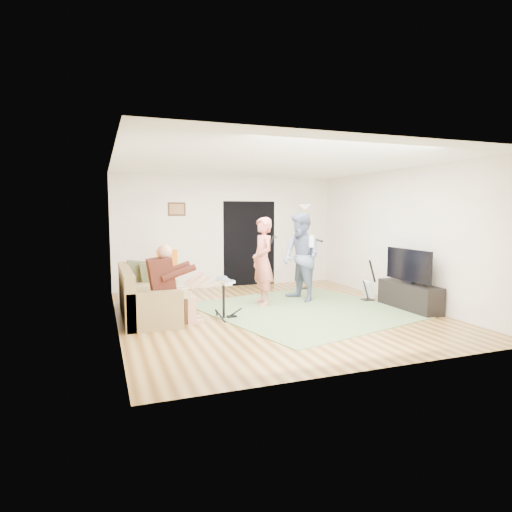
{
  "coord_description": "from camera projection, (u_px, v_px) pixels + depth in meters",
  "views": [
    {
      "loc": [
        -2.98,
        -7.07,
        1.85
      ],
      "look_at": [
        -0.26,
        0.3,
        1.03
      ],
      "focal_mm": 30.0,
      "sensor_mm": 36.0,
      "label": 1
    }
  ],
  "objects": [
    {
      "name": "microphone",
      "position": [
        272.0,
        240.0,
        8.44
      ],
      "size": [
        0.06,
        0.06,
        0.24
      ],
      "primitive_type": null,
      "color": "black",
      "rests_on": "singer"
    },
    {
      "name": "drum_kit",
      "position": [
        224.0,
        301.0,
        7.36
      ],
      "size": [
        0.39,
        0.7,
        0.72
      ],
      "color": "black",
      "rests_on": "floor"
    },
    {
      "name": "doorway",
      "position": [
        249.0,
        243.0,
        10.69
      ],
      "size": [
        2.1,
        0.0,
        2.1
      ],
      "primitive_type": "plane",
      "rotation": [
        1.57,
        0.0,
        0.0
      ],
      "color": "black",
      "rests_on": "walls"
    },
    {
      "name": "television",
      "position": [
        408.0,
        265.0,
        8.01
      ],
      "size": [
        0.06,
        1.17,
        0.6
      ],
      "primitive_type": "cube",
      "color": "black",
      "rests_on": "tv_cabinet"
    },
    {
      "name": "singer",
      "position": [
        263.0,
        261.0,
        8.41
      ],
      "size": [
        0.43,
        0.64,
        1.73
      ],
      "primitive_type": "imported",
      "rotation": [
        0.0,
        0.0,
        -1.55
      ],
      "color": "#D46C5C",
      "rests_on": "floor"
    },
    {
      "name": "torchiere_lamp",
      "position": [
        304.0,
        231.0,
        10.11
      ],
      "size": [
        0.36,
        0.36,
        2.01
      ],
      "color": "black",
      "rests_on": "floor"
    },
    {
      "name": "area_rug",
      "position": [
        306.0,
        309.0,
        8.06
      ],
      "size": [
        4.19,
        4.25,
        0.02
      ],
      "primitive_type": "cube",
      "rotation": [
        0.0,
        0.0,
        0.25
      ],
      "color": "#5D7849",
      "rests_on": "floor"
    },
    {
      "name": "tv_cabinet",
      "position": [
        409.0,
        296.0,
        8.09
      ],
      "size": [
        0.4,
        1.4,
        0.5
      ],
      "primitive_type": "cube",
      "color": "black",
      "rests_on": "floor"
    },
    {
      "name": "guitar_spare",
      "position": [
        368.0,
        289.0,
        8.86
      ],
      "size": [
        0.31,
        0.28,
        0.86
      ],
      "color": "black",
      "rests_on": "floor"
    },
    {
      "name": "dining_chair",
      "position": [
        166.0,
        283.0,
        8.79
      ],
      "size": [
        0.55,
        0.57,
        1.06
      ],
      "rotation": [
        0.0,
        0.0,
        -0.26
      ],
      "color": "tan",
      "rests_on": "floor"
    },
    {
      "name": "guitar_held",
      "position": [
        310.0,
        241.0,
        8.83
      ],
      "size": [
        0.28,
        0.61,
        0.26
      ],
      "primitive_type": null,
      "rotation": [
        0.0,
        0.0,
        -0.28
      ],
      "color": "silver",
      "rests_on": "guitarist"
    },
    {
      "name": "window_blinds",
      "position": [
        114.0,
        230.0,
        6.9
      ],
      "size": [
        0.0,
        2.05,
        2.05
      ],
      "primitive_type": "plane",
      "rotation": [
        1.57,
        0.0,
        1.57
      ],
      "color": "brown",
      "rests_on": "walls"
    },
    {
      "name": "ceiling",
      "position": [
        276.0,
        163.0,
        7.54
      ],
      "size": [
        6.0,
        6.0,
        0.0
      ],
      "primitive_type": "plane",
      "rotation": [
        3.14,
        0.0,
        0.0
      ],
      "color": "white",
      "rests_on": "walls"
    },
    {
      "name": "walls",
      "position": [
        276.0,
        239.0,
        7.68
      ],
      "size": [
        5.5,
        6.0,
        2.7
      ],
      "primitive_type": null,
      "color": "#F0E3D0",
      "rests_on": "floor"
    },
    {
      "name": "drummer",
      "position": [
        172.0,
        293.0,
        7.04
      ],
      "size": [
        0.86,
        0.48,
        1.32
      ],
      "color": "#491D14",
      "rests_on": "sofa"
    },
    {
      "name": "picture_frame",
      "position": [
        177.0,
        209.0,
        9.98
      ],
      "size": [
        0.42,
        0.03,
        0.32
      ],
      "primitive_type": "cube",
      "color": "#3F2314",
      "rests_on": "walls"
    },
    {
      "name": "sofa",
      "position": [
        143.0,
        300.0,
        7.53
      ],
      "size": [
        0.88,
        2.15,
        0.87
      ],
      "color": "olive",
      "rests_on": "floor"
    },
    {
      "name": "floor",
      "position": [
        275.0,
        313.0,
        7.82
      ],
      "size": [
        6.0,
        6.0,
        0.0
      ],
      "primitive_type": "plane",
      "color": "brown",
      "rests_on": "ground"
    },
    {
      "name": "guitarist",
      "position": [
        301.0,
        257.0,
        8.79
      ],
      "size": [
        0.87,
        1.02,
        1.83
      ],
      "primitive_type": "imported",
      "rotation": [
        0.0,
        0.0,
        -1.35
      ],
      "color": "slate",
      "rests_on": "floor"
    }
  ]
}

